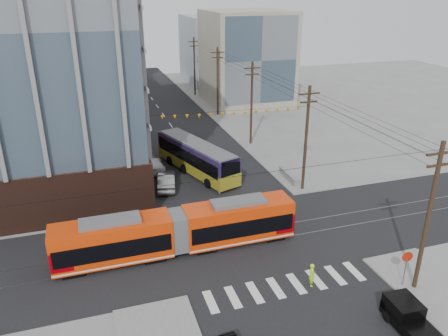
% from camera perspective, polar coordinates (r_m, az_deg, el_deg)
% --- Properties ---
extents(ground, '(160.00, 160.00, 0.00)m').
position_cam_1_polar(ground, '(34.69, 5.94, -12.17)').
color(ground, slate).
extents(bg_bldg_nw_near, '(18.00, 16.00, 18.00)m').
position_cam_1_polar(bg_bldg_nw_near, '(78.75, -21.97, 13.23)').
color(bg_bldg_nw_near, '#8C99A5').
rests_on(bg_bldg_nw_near, ground).
extents(bg_bldg_ne_near, '(14.00, 14.00, 16.00)m').
position_cam_1_polar(bg_bldg_ne_near, '(79.87, 2.92, 14.17)').
color(bg_bldg_ne_near, gray).
rests_on(bg_bldg_ne_near, ground).
extents(bg_bldg_nw_far, '(16.00, 18.00, 20.00)m').
position_cam_1_polar(bg_bldg_nw_far, '(98.36, -19.74, 15.71)').
color(bg_bldg_nw_far, gray).
rests_on(bg_bldg_nw_far, ground).
extents(bg_bldg_ne_far, '(16.00, 16.00, 14.00)m').
position_cam_1_polar(bg_bldg_ne_far, '(99.37, -0.18, 15.28)').
color(bg_bldg_ne_far, '#8C99A5').
rests_on(bg_bldg_ne_far, ground).
extents(utility_pole_near, '(0.30, 0.30, 11.00)m').
position_cam_1_polar(utility_pole_near, '(31.93, 25.06, -6.16)').
color(utility_pole_near, black).
rests_on(utility_pole_near, ground).
extents(utility_pole_far, '(0.30, 0.30, 11.00)m').
position_cam_1_polar(utility_pole_far, '(85.59, -3.88, 13.02)').
color(utility_pole_far, black).
rests_on(utility_pole_far, ground).
extents(streetcar, '(19.10, 2.71, 3.68)m').
position_cam_1_polar(streetcar, '(35.03, -6.04, -8.22)').
color(streetcar, red).
rests_on(streetcar, ground).
extents(city_bus, '(6.71, 13.17, 3.67)m').
position_cam_1_polar(city_bus, '(49.57, -3.62, 1.43)').
color(city_bus, '#2B1E4A').
rests_on(city_bus, ground).
extents(pickup_truck, '(1.99, 5.04, 1.68)m').
position_cam_1_polar(pickup_truck, '(30.20, 23.91, -18.41)').
color(pickup_truck, black).
rests_on(pickup_truck, ground).
extents(parked_car_silver, '(2.69, 5.29, 1.66)m').
position_cam_1_polar(parked_car_silver, '(46.34, -7.53, -1.64)').
color(parked_car_silver, gray).
rests_on(parked_car_silver, ground).
extents(parked_car_white, '(2.06, 4.97, 1.44)m').
position_cam_1_polar(parked_car_white, '(50.96, -9.14, 0.43)').
color(parked_car_white, silver).
rests_on(parked_car_white, ground).
extents(parked_car_grey, '(2.13, 4.35, 1.19)m').
position_cam_1_polar(parked_car_grey, '(54.31, -10.11, 1.64)').
color(parked_car_grey, slate).
rests_on(parked_car_grey, ground).
extents(pedestrian, '(0.62, 0.76, 1.78)m').
position_cam_1_polar(pedestrian, '(32.36, 11.42, -13.50)').
color(pedestrian, '#BBFF1D').
rests_on(pedestrian, ground).
extents(stop_sign, '(0.94, 0.94, 2.71)m').
position_cam_1_polar(stop_sign, '(33.81, 22.55, -12.27)').
color(stop_sign, '#A51B08').
rests_on(stop_sign, ground).
extents(jersey_barrier, '(1.06, 4.13, 0.82)m').
position_cam_1_polar(jersey_barrier, '(48.54, 8.50, -1.08)').
color(jersey_barrier, gray).
rests_on(jersey_barrier, ground).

